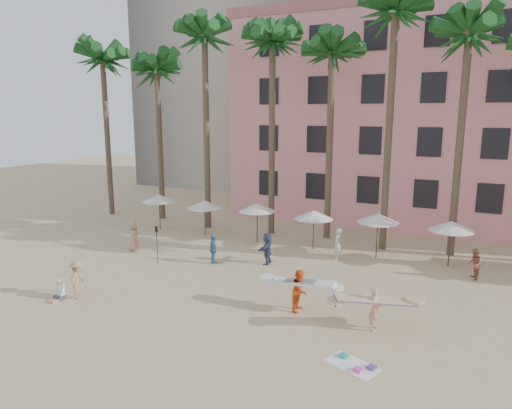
% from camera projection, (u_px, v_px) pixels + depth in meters
% --- Properties ---
extents(ground, '(120.00, 120.00, 0.00)m').
position_uv_depth(ground, '(235.00, 337.00, 17.69)').
color(ground, '#D1B789').
rests_on(ground, ground).
extents(pink_hotel, '(35.00, 14.00, 16.00)m').
position_uv_depth(pink_hotel, '(466.00, 120.00, 36.20)').
color(pink_hotel, pink).
rests_on(pink_hotel, ground).
extents(palm_row, '(44.40, 5.40, 16.30)m').
position_uv_depth(palm_row, '(354.00, 40.00, 28.21)').
color(palm_row, brown).
rests_on(palm_row, ground).
extents(umbrella_row, '(22.50, 2.70, 2.73)m').
position_uv_depth(umbrella_row, '(284.00, 211.00, 29.56)').
color(umbrella_row, '#332B23').
rests_on(umbrella_row, ground).
extents(beach_towel, '(2.04, 1.60, 0.14)m').
position_uv_depth(beach_towel, '(354.00, 364.00, 15.70)').
color(beach_towel, white).
rests_on(beach_towel, ground).
extents(carrier_yellow, '(3.18, 2.14, 1.81)m').
position_uv_depth(carrier_yellow, '(375.00, 306.00, 18.10)').
color(carrier_yellow, tan).
rests_on(carrier_yellow, ground).
extents(carrier_white, '(3.08, 0.90, 1.85)m').
position_uv_depth(carrier_white, '(300.00, 289.00, 19.93)').
color(carrier_white, '#F25519').
rests_on(carrier_white, ground).
extents(beachgoers, '(20.37, 11.88, 1.92)m').
position_uv_depth(beachgoers, '(230.00, 254.00, 25.14)').
color(beachgoers, tan).
rests_on(beachgoers, ground).
extents(paddle, '(0.18, 0.04, 2.23)m').
position_uv_depth(paddle, '(157.00, 240.00, 26.07)').
color(paddle, black).
rests_on(paddle, ground).
extents(seated_man, '(0.42, 0.73, 0.95)m').
position_uv_depth(seated_man, '(59.00, 293.00, 21.16)').
color(seated_man, '#3F3F4C').
rests_on(seated_man, ground).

